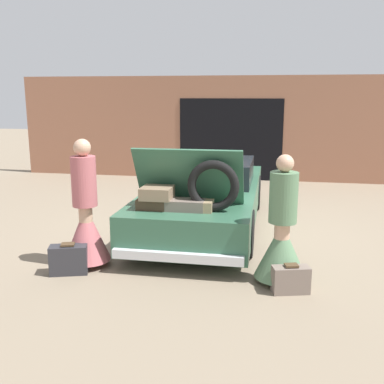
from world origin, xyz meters
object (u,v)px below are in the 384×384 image
at_px(car, 205,196).
at_px(suitcase_beside_right_person, 291,279).
at_px(person_right, 282,239).
at_px(suitcase_beside_left_person, 69,259).
at_px(person_left, 86,222).

height_order(car, suitcase_beside_right_person, car).
distance_m(car, person_right, 2.59).
distance_m(suitcase_beside_left_person, suitcase_beside_right_person, 2.86).
relative_size(suitcase_beside_left_person, suitcase_beside_right_person, 1.11).
bearing_deg(suitcase_beside_left_person, person_left, 69.10).
bearing_deg(person_left, suitcase_beside_right_person, 78.52).
xyz_separation_m(car, suitcase_beside_left_person, (-1.43, -2.45, -0.36)).
bearing_deg(suitcase_beside_right_person, person_left, 171.80).
bearing_deg(person_left, person_right, 84.17).
bearing_deg(suitcase_beside_right_person, car, 119.58).
bearing_deg(suitcase_beside_right_person, person_right, 113.34).
relative_size(car, person_right, 2.88).
height_order(person_right, suitcase_beside_left_person, person_right).
relative_size(person_right, suitcase_beside_left_person, 3.09).
distance_m(car, person_left, 2.49).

